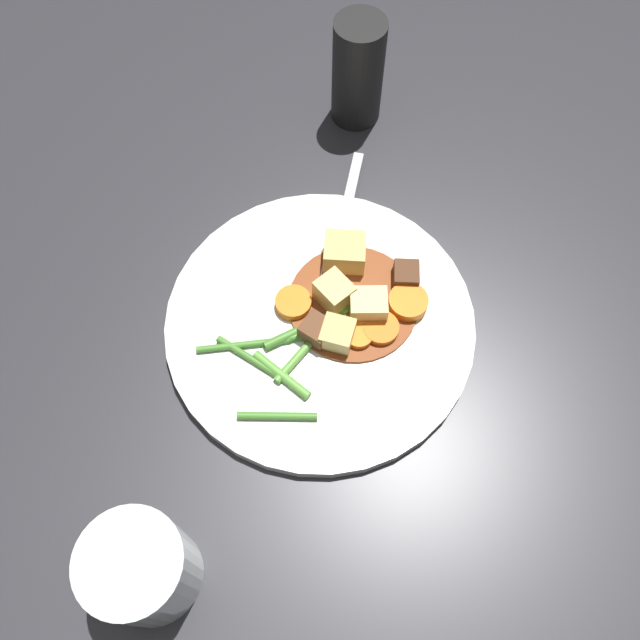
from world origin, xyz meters
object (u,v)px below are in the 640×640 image
(carrot_slice_1, at_px, (381,329))
(dinner_plate, at_px, (320,323))
(potato_chunk_3, at_px, (345,253))
(pepper_mill, at_px, (358,72))
(carrot_slice_2, at_px, (359,336))
(meat_chunk_1, at_px, (317,330))
(potato_chunk_2, at_px, (334,293))
(potato_chunk_1, at_px, (334,337))
(water_glass, at_px, (142,569))
(fork, at_px, (342,229))
(carrot_slice_3, at_px, (293,303))
(potato_chunk_0, at_px, (368,306))
(meat_chunk_0, at_px, (406,276))
(carrot_slice_0, at_px, (408,303))

(carrot_slice_1, bearing_deg, dinner_plate, 130.69)
(potato_chunk_3, distance_m, pepper_mill, 0.20)
(carrot_slice_2, bearing_deg, meat_chunk_1, 137.33)
(potato_chunk_2, height_order, meat_chunk_1, potato_chunk_2)
(dinner_plate, bearing_deg, meat_chunk_1, -139.21)
(potato_chunk_1, bearing_deg, potato_chunk_2, 51.39)
(carrot_slice_1, xyz_separation_m, pepper_mill, (0.15, 0.22, 0.04))
(carrot_slice_1, distance_m, potato_chunk_2, 0.05)
(water_glass, bearing_deg, carrot_slice_1, 10.45)
(meat_chunk_1, distance_m, fork, 0.11)
(potato_chunk_2, bearing_deg, carrot_slice_1, -74.70)
(potato_chunk_3, bearing_deg, carrot_slice_3, -172.43)
(dinner_plate, height_order, fork, fork)
(dinner_plate, relative_size, carrot_slice_2, 11.20)
(pepper_mill, bearing_deg, water_glass, -147.20)
(potato_chunk_1, distance_m, pepper_mill, 0.28)
(pepper_mill, bearing_deg, meat_chunk_1, -136.40)
(potato_chunk_0, bearing_deg, pepper_mill, 53.31)
(carrot_slice_1, height_order, meat_chunk_1, meat_chunk_1)
(carrot_slice_1, bearing_deg, meat_chunk_0, 26.58)
(potato_chunk_1, height_order, potato_chunk_3, potato_chunk_3)
(meat_chunk_0, bearing_deg, pepper_mill, 62.85)
(potato_chunk_1, relative_size, potato_chunk_3, 0.74)
(carrot_slice_2, relative_size, meat_chunk_0, 1.01)
(pepper_mill, bearing_deg, dinner_plate, -136.24)
(carrot_slice_0, xyz_separation_m, meat_chunk_1, (-0.08, 0.03, 0.00))
(potato_chunk_3, xyz_separation_m, water_glass, (-0.29, -0.13, 0.02))
(carrot_slice_2, relative_size, potato_chunk_1, 0.89)
(carrot_slice_0, height_order, potato_chunk_0, potato_chunk_0)
(potato_chunk_0, height_order, meat_chunk_1, potato_chunk_0)
(potato_chunk_2, bearing_deg, meat_chunk_0, -20.12)
(carrot_slice_3, relative_size, meat_chunk_0, 1.33)
(potato_chunk_1, bearing_deg, carrot_slice_2, -27.78)
(potato_chunk_1, bearing_deg, potato_chunk_0, 6.16)
(fork, distance_m, water_glass, 0.35)
(potato_chunk_1, bearing_deg, pepper_mill, 46.90)
(dinner_plate, height_order, water_glass, water_glass)
(dinner_plate, bearing_deg, carrot_slice_2, -65.61)
(carrot_slice_1, height_order, fork, carrot_slice_1)
(meat_chunk_1, relative_size, pepper_mill, 0.21)
(pepper_mill, bearing_deg, carrot_slice_3, -142.19)
(water_glass, bearing_deg, fork, 26.63)
(carrot_slice_3, bearing_deg, meat_chunk_0, -23.56)
(carrot_slice_1, xyz_separation_m, potato_chunk_2, (-0.01, 0.05, 0.01))
(water_glass, bearing_deg, potato_chunk_1, 16.16)
(meat_chunk_1, bearing_deg, potato_chunk_2, 27.74)
(carrot_slice_1, distance_m, potato_chunk_0, 0.02)
(carrot_slice_0, height_order, meat_chunk_0, meat_chunk_0)
(carrot_slice_1, height_order, carrot_slice_2, same)
(carrot_slice_2, bearing_deg, carrot_slice_0, -2.16)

